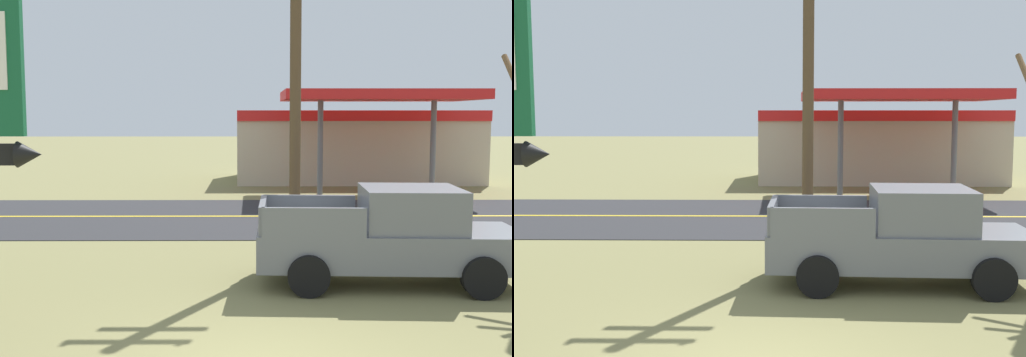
{
  "view_description": "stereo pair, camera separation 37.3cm",
  "coord_description": "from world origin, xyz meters",
  "views": [
    {
      "loc": [
        -0.11,
        -7.67,
        3.4
      ],
      "look_at": [
        0.0,
        8.0,
        1.8
      ],
      "focal_mm": 43.93,
      "sensor_mm": 36.0,
      "label": 1
    },
    {
      "loc": [
        0.27,
        -7.67,
        3.4
      ],
      "look_at": [
        0.0,
        8.0,
        1.8
      ],
      "focal_mm": 43.93,
      "sensor_mm": 36.0,
      "label": 2
    }
  ],
  "objects": [
    {
      "name": "utility_pole",
      "position": [
        0.9,
        6.79,
        4.34
      ],
      "size": [
        1.9,
        0.26,
        8.1
      ],
      "color": "brown",
      "rests_on": "ground"
    },
    {
      "name": "gas_station",
      "position": [
        5.2,
        24.5,
        1.94
      ],
      "size": [
        12.0,
        11.5,
        4.4
      ],
      "color": "beige",
      "rests_on": "ground"
    },
    {
      "name": "road_asphalt",
      "position": [
        0.0,
        13.0,
        0.01
      ],
      "size": [
        140.0,
        8.0,
        0.02
      ],
      "primitive_type": "cube",
      "color": "#2B2B2D",
      "rests_on": "ground"
    },
    {
      "name": "road_centre_line",
      "position": [
        0.0,
        13.0,
        0.02
      ],
      "size": [
        126.0,
        0.2,
        0.01
      ],
      "primitive_type": "cube",
      "color": "gold",
      "rests_on": "road_asphalt"
    },
    {
      "name": "pickup_grey_parked_on_lawn",
      "position": [
        2.68,
        4.67,
        0.96
      ],
      "size": [
        5.29,
        2.43,
        1.96
      ],
      "color": "slate",
      "rests_on": "ground"
    }
  ]
}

